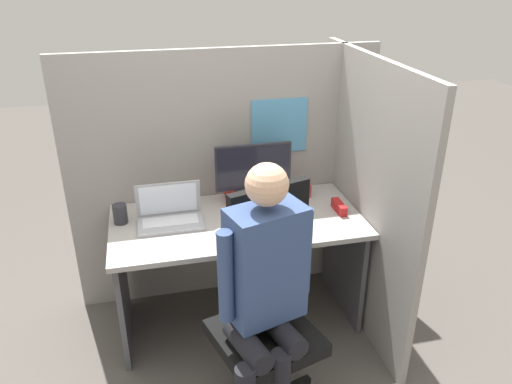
% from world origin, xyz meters
% --- Properties ---
extents(ground_plane, '(12.00, 12.00, 0.00)m').
position_xyz_m(ground_plane, '(0.00, 0.00, 0.00)').
color(ground_plane, '#514C47').
extents(cubicle_panel_back, '(1.95, 0.05, 1.64)m').
position_xyz_m(cubicle_panel_back, '(0.00, 0.74, 0.82)').
color(cubicle_panel_back, gray).
rests_on(cubicle_panel_back, ground).
extents(cubicle_panel_right, '(0.04, 1.35, 1.64)m').
position_xyz_m(cubicle_panel_right, '(0.75, 0.28, 0.82)').
color(cubicle_panel_right, gray).
rests_on(cubicle_panel_right, ground).
extents(desk, '(1.45, 0.71, 0.72)m').
position_xyz_m(desk, '(0.00, 0.36, 0.55)').
color(desk, '#9E9993').
rests_on(desk, ground).
extents(paper_box, '(0.32, 0.26, 0.06)m').
position_xyz_m(paper_box, '(0.14, 0.54, 0.75)').
color(paper_box, red).
rests_on(paper_box, desk).
extents(monitor, '(0.46, 0.23, 0.33)m').
position_xyz_m(monitor, '(0.14, 0.54, 0.94)').
color(monitor, '#232328').
rests_on(monitor, paper_box).
extents(laptop, '(0.37, 0.22, 0.23)m').
position_xyz_m(laptop, '(-0.38, 0.40, 0.77)').
color(laptop, '#99999E').
rests_on(laptop, desk).
extents(mouse, '(0.07, 0.04, 0.03)m').
position_xyz_m(mouse, '(-0.12, 0.21, 0.74)').
color(mouse, silver).
rests_on(mouse, desk).
extents(stapler, '(0.04, 0.16, 0.06)m').
position_xyz_m(stapler, '(0.61, 0.32, 0.75)').
color(stapler, '#A31919').
rests_on(stapler, desk).
extents(carrot_toy, '(0.04, 0.13, 0.04)m').
position_xyz_m(carrot_toy, '(-0.09, 0.08, 0.74)').
color(carrot_toy, orange).
rests_on(carrot_toy, desk).
extents(office_chair, '(0.58, 0.62, 1.12)m').
position_xyz_m(office_chair, '(0.04, -0.22, 0.56)').
color(office_chair, black).
rests_on(office_chair, ground).
extents(person, '(0.46, 0.46, 1.34)m').
position_xyz_m(person, '(-0.01, -0.37, 0.78)').
color(person, black).
rests_on(person, ground).
extents(coffee_mug, '(0.07, 0.07, 0.08)m').
position_xyz_m(coffee_mug, '(0.48, 0.56, 0.76)').
color(coffee_mug, '#A3332D').
rests_on(coffee_mug, desk).
extents(pen_cup, '(0.08, 0.08, 0.11)m').
position_xyz_m(pen_cup, '(-0.66, 0.47, 0.78)').
color(pen_cup, '#28282D').
rests_on(pen_cup, desk).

